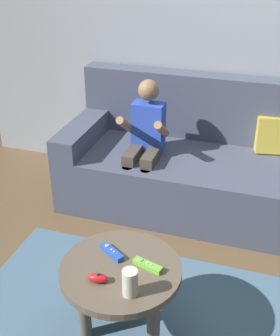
# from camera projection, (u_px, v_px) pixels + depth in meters

# --- Properties ---
(ground_plane) EXTENTS (8.09, 8.09, 0.00)m
(ground_plane) POSITION_uv_depth(u_px,v_px,m) (181.00, 316.00, 2.27)
(ground_plane) COLOR brown
(wall_back) EXTENTS (4.05, 0.05, 2.50)m
(wall_back) POSITION_uv_depth(u_px,v_px,m) (239.00, 17.00, 2.91)
(wall_back) COLOR #999EA8
(wall_back) RESTS_ON ground
(couch) EXTENTS (1.79, 0.80, 0.87)m
(couch) POSITION_uv_depth(u_px,v_px,m) (195.00, 165.00, 3.09)
(couch) COLOR #474C60
(couch) RESTS_ON ground
(person_seated_on_couch) EXTENTS (0.30, 0.37, 0.92)m
(person_seated_on_couch) POSITION_uv_depth(u_px,v_px,m) (145.00, 140.00, 2.91)
(person_seated_on_couch) COLOR #4C4238
(person_seated_on_couch) RESTS_ON ground
(coffee_table) EXTENTS (0.55, 0.55, 0.44)m
(coffee_table) POSITION_uv_depth(u_px,v_px,m) (121.00, 280.00, 1.99)
(coffee_table) COLOR brown
(coffee_table) RESTS_ON ground
(area_rug) EXTENTS (1.70, 1.32, 0.01)m
(area_rug) POSITION_uv_depth(u_px,v_px,m) (122.00, 335.00, 2.15)
(area_rug) COLOR slate
(area_rug) RESTS_ON ground
(game_remote_blue_near_edge) EXTENTS (0.14, 0.11, 0.03)m
(game_remote_blue_near_edge) POSITION_uv_depth(u_px,v_px,m) (112.00, 252.00, 2.02)
(game_remote_blue_near_edge) COLOR blue
(game_remote_blue_near_edge) RESTS_ON coffee_table
(nunchuk_red) EXTENTS (0.09, 0.05, 0.05)m
(nunchuk_red) POSITION_uv_depth(u_px,v_px,m) (98.00, 278.00, 1.85)
(nunchuk_red) COLOR red
(nunchuk_red) RESTS_ON coffee_table
(game_remote_lime_far_corner) EXTENTS (0.14, 0.07, 0.03)m
(game_remote_lime_far_corner) POSITION_uv_depth(u_px,v_px,m) (148.00, 265.00, 1.94)
(game_remote_lime_far_corner) COLOR #72C638
(game_remote_lime_far_corner) RESTS_ON coffee_table
(soda_can) EXTENTS (0.07, 0.07, 0.12)m
(soda_can) POSITION_uv_depth(u_px,v_px,m) (130.00, 283.00, 1.77)
(soda_can) COLOR silver
(soda_can) RESTS_ON coffee_table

